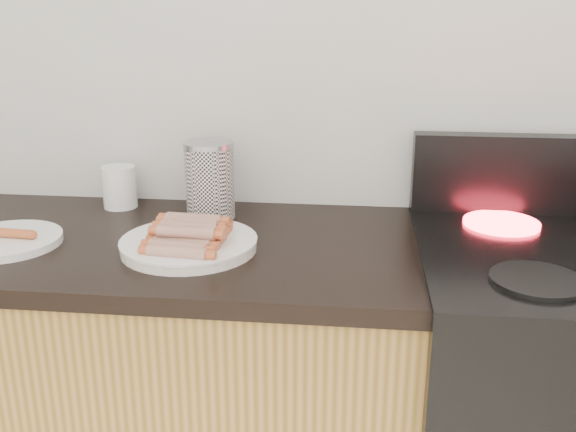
# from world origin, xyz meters

# --- Properties ---
(wall_back) EXTENTS (4.00, 0.04, 2.60)m
(wall_back) POSITION_xyz_m (0.00, 2.00, 1.30)
(wall_back) COLOR silver
(wall_back) RESTS_ON ground
(stove_panel) EXTENTS (0.76, 0.06, 0.20)m
(stove_panel) POSITION_xyz_m (0.78, 1.96, 1.01)
(stove_panel) COLOR black
(stove_panel) RESTS_ON stove
(burner_near_left) EXTENTS (0.18, 0.18, 0.01)m
(burner_near_left) POSITION_xyz_m (0.61, 1.51, 0.92)
(burner_near_left) COLOR black
(burner_near_left) RESTS_ON stove
(burner_far_left) EXTENTS (0.18, 0.18, 0.01)m
(burner_far_left) POSITION_xyz_m (0.61, 1.84, 0.92)
(burner_far_left) COLOR #FF1E2D
(burner_far_left) RESTS_ON stove
(main_plate) EXTENTS (0.32, 0.32, 0.02)m
(main_plate) POSITION_xyz_m (-0.11, 1.63, 0.91)
(main_plate) COLOR white
(main_plate) RESTS_ON counter_slab
(side_plate) EXTENTS (0.29, 0.29, 0.02)m
(side_plate) POSITION_xyz_m (-0.53, 1.61, 0.91)
(side_plate) COLOR silver
(side_plate) RESTS_ON counter_slab
(hotdog_pile) EXTENTS (0.13, 0.25, 0.05)m
(hotdog_pile) POSITION_xyz_m (-0.11, 1.63, 0.94)
(hotdog_pile) COLOR #A5433C
(hotdog_pile) RESTS_ON main_plate
(plain_sausages) EXTENTS (0.14, 0.03, 0.02)m
(plain_sausages) POSITION_xyz_m (-0.53, 1.61, 0.93)
(plain_sausages) COLOR #B3723D
(plain_sausages) RESTS_ON side_plate
(canister) EXTENTS (0.13, 0.13, 0.20)m
(canister) POSITION_xyz_m (-0.11, 1.86, 1.00)
(canister) COLOR white
(canister) RESTS_ON counter_slab
(mug) EXTENTS (0.11, 0.11, 0.11)m
(mug) POSITION_xyz_m (-0.37, 1.92, 0.96)
(mug) COLOR white
(mug) RESTS_ON counter_slab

